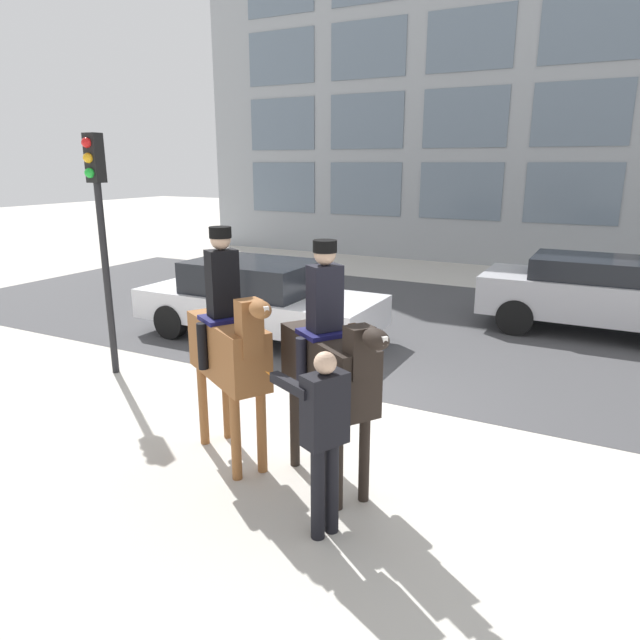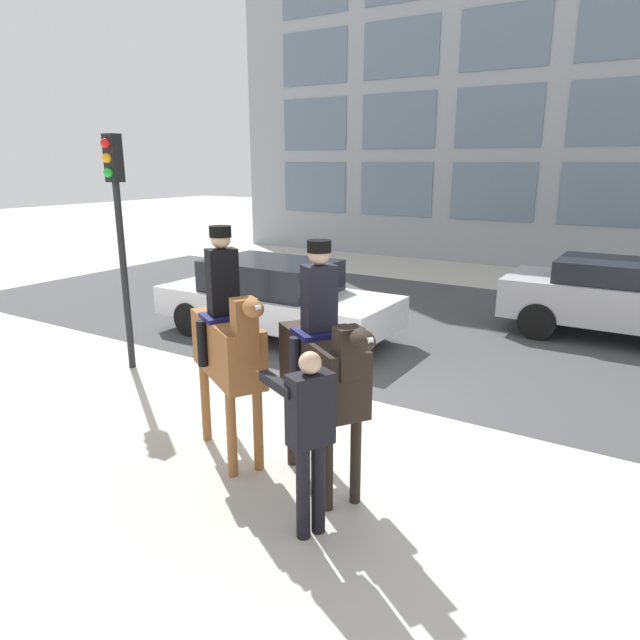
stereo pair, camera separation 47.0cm
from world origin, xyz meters
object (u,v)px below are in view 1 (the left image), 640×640
Objects in this scene: mounted_horse_lead at (229,344)px; street_car_far_lane at (591,293)px; pedestrian_bystander at (323,430)px; traffic_light at (100,217)px; street_car_near_lane at (257,298)px; mounted_horse_companion at (329,363)px.

mounted_horse_lead is 0.63× the size of street_car_far_lane.
pedestrian_bystander is 0.42× the size of street_car_far_lane.
traffic_light is at bearing -171.89° from mounted_horse_lead.
mounted_horse_lead is at bearing -22.32° from traffic_light.
street_car_near_lane is 3.44m from traffic_light.
pedestrian_bystander is at bearing 4.25° from mounted_horse_lead.
street_car_near_lane is at bearing 70.79° from traffic_light.
street_car_near_lane is 1.27× the size of traffic_light.
traffic_light is (-4.99, 2.18, 1.49)m from pedestrian_bystander.
street_car_far_lane is (5.78, 3.38, 0.04)m from street_car_near_lane.
traffic_light is at bearing 2.41° from pedestrian_bystander.
mounted_horse_lead is at bearing -113.84° from street_car_far_lane.
mounted_horse_companion is 0.94m from pedestrian_bystander.
street_car_near_lane is at bearing -25.02° from pedestrian_bystander.
mounted_horse_lead is at bearing -59.82° from street_car_near_lane.
street_car_near_lane is 1.13× the size of street_car_far_lane.
street_car_near_lane is (-2.44, 4.19, -0.61)m from mounted_horse_lead.
mounted_horse_companion is 1.46× the size of pedestrian_bystander.
mounted_horse_lead is at bearing -144.42° from mounted_horse_companion.
street_car_near_lane is (-3.67, 4.16, -0.59)m from mounted_horse_companion.
pedestrian_bystander is at bearing -23.57° from traffic_light.
pedestrian_bystander reaches higher than street_car_near_lane.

